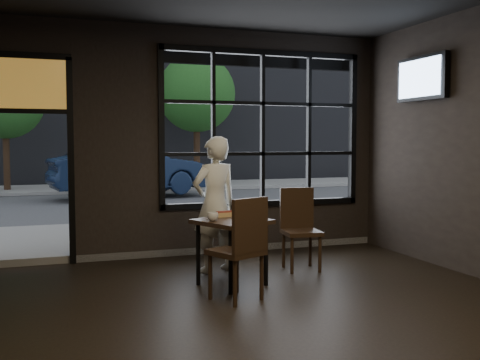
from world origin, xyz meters
name	(u,v)px	position (x,y,z in m)	size (l,w,h in m)	color
floor	(281,338)	(0.00, 0.00, -0.01)	(6.00, 7.00, 0.02)	black
window_frame	(262,129)	(1.20, 3.50, 1.80)	(3.06, 0.12, 2.28)	black
stained_transom	(20,83)	(-2.10, 3.50, 2.35)	(1.20, 0.06, 0.70)	orange
street_asphalt	(85,175)	(0.00, 24.00, -0.02)	(60.00, 41.00, 0.04)	#545456
building_across	(84,13)	(0.00, 23.00, 7.50)	(28.00, 12.00, 15.00)	#5B5956
cafe_table	(232,252)	(0.14, 1.73, 0.38)	(0.69, 0.69, 0.75)	black
chair_near	(236,248)	(0.00, 1.17, 0.53)	(0.46, 0.46, 1.06)	black
chair_window	(302,230)	(1.20, 2.15, 0.51)	(0.44, 0.44, 1.02)	black
man	(215,204)	(0.15, 2.44, 0.84)	(0.61, 0.40, 1.68)	white
hotdog	(224,214)	(0.12, 1.95, 0.78)	(0.20, 0.08, 0.06)	tan
cup	(213,217)	(-0.10, 1.67, 0.79)	(0.12, 0.12, 0.10)	silver
tv	(422,78)	(2.93, 2.13, 2.45)	(0.11, 1.01, 0.59)	black
navy_car	(130,169)	(0.45, 11.86, 0.83)	(1.54, 4.41, 1.45)	#111F39
tree_left	(5,101)	(-2.96, 14.67, 2.86)	(2.38, 2.38, 4.06)	#332114
tree_right	(197,94)	(3.25, 15.06, 3.27)	(2.72, 2.72, 4.65)	#332114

